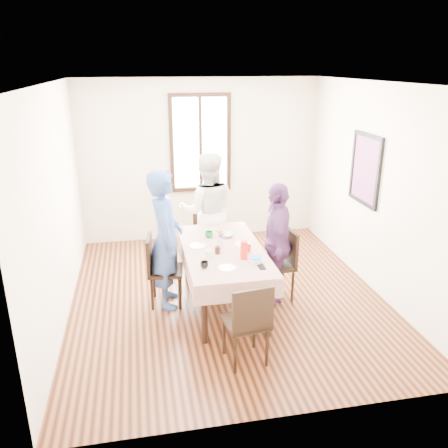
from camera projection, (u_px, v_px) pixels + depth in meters
The scene contains 30 objects.
ground at pixel (226, 295), 6.04m from camera, with size 4.50×4.50×0.00m, color black.
back_wall at pixel (200, 161), 7.67m from camera, with size 4.00×4.00×0.00m, color beige.
right_wall at pixel (376, 189), 5.95m from camera, with size 4.50×4.50×0.00m, color beige.
window_frame at pixel (200, 143), 7.55m from camera, with size 1.02×0.06×1.62m, color black.
window_pane at pixel (200, 143), 7.56m from camera, with size 0.90×0.02×1.50m, color white.
art_poster at pixel (366, 169), 6.16m from camera, with size 0.04×0.76×0.96m, color red.
dining_table at pixel (223, 277), 5.71m from camera, with size 0.84×1.73×0.75m, color black.
tablecloth at pixel (223, 249), 5.58m from camera, with size 0.96×1.85×0.01m, color #580E03.
chair_left at pixel (166, 270), 5.70m from camera, with size 0.42×0.42×0.91m, color black.
chair_right at pixel (276, 265), 5.86m from camera, with size 0.42×0.42×0.91m, color black.
chair_far at pixel (208, 237), 6.78m from camera, with size 0.42×0.42×0.91m, color black.
chair_near at pixel (245, 321), 4.58m from camera, with size 0.42×0.42×0.91m, color black.
person_left at pixel (166, 239), 5.57m from camera, with size 0.64×0.42×1.74m, color #37559B.
person_far at pixel (208, 212), 6.62m from camera, with size 0.84×0.66×1.73m, color silver.
person_right at pixel (276, 242), 5.75m from camera, with size 0.91×0.38×1.55m, color #5D326A.
mug_black at pixel (204, 265), 5.05m from camera, with size 0.09×0.09×0.07m, color black.
mug_flag at pixel (248, 248), 5.48m from camera, with size 0.09×0.09×0.08m, color red.
mug_green at pixel (209, 235), 5.92m from camera, with size 0.11×0.11×0.08m, color #0C7226.
serving_bowl at pixel (226, 235), 5.96m from camera, with size 0.19×0.19×0.05m, color white.
juice_carton at pixel (244, 250), 5.25m from camera, with size 0.07×0.07×0.22m, color red.
butter_tub at pixel (256, 261), 5.16m from camera, with size 0.13×0.13×0.06m, color white.
jam_jar at pixel (217, 250), 5.42m from camera, with size 0.06×0.06×0.09m, color black.
drinking_glass at pixel (209, 254), 5.28m from camera, with size 0.07×0.07×0.10m, color silver.
smartphone at pixel (261, 267), 5.07m from camera, with size 0.08×0.15×0.01m, color black.
flower_vase at pixel (220, 243), 5.57m from camera, with size 0.07×0.07×0.13m, color silver.
plate_left at pixel (198, 246), 5.64m from camera, with size 0.20×0.20×0.01m, color white.
plate_right at pixel (242, 244), 5.71m from camera, with size 0.20×0.20×0.01m, color white.
plate_near at pixel (227, 268), 5.04m from camera, with size 0.20×0.20×0.01m, color white.
butter_lid at pixel (256, 258), 5.15m from camera, with size 0.12×0.12×0.01m, color blue.
flower_bunch at pixel (220, 234), 5.53m from camera, with size 0.09×0.09×0.10m, color yellow, non-canonical shape.
Camera 1 is at (-1.06, -5.27, 2.92)m, focal length 36.50 mm.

